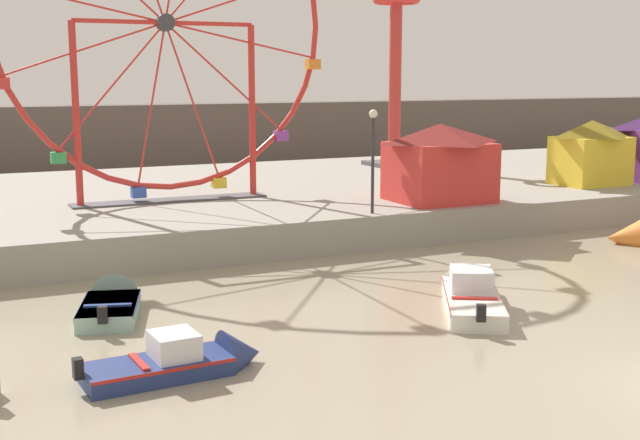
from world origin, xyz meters
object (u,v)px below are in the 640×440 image
Objects in this scene: carnival_booth_red_striped at (440,161)px; motorboat_white_red_stripe at (469,291)px; motorboat_navy_blue at (189,360)px; promenade_lamp_near at (373,146)px; motorboat_seafoam at (112,303)px; drop_tower_red_tower at (396,42)px; carnival_booth_yellow_awning at (591,151)px; ferris_wheel_red_frame at (165,28)px.

motorboat_white_red_stripe is at bearing -117.94° from carnival_booth_red_striped.
carnival_booth_red_striped reaches higher than motorboat_navy_blue.
carnival_booth_red_striped is 4.38m from promenade_lamp_near.
motorboat_seafoam is 0.91× the size of motorboat_navy_blue.
drop_tower_red_tower reaches higher than motorboat_navy_blue.
motorboat_navy_blue is 18.59m from carnival_booth_red_striped.
carnival_booth_yellow_awning is (4.29, -11.22, -5.42)m from drop_tower_red_tower.
promenade_lamp_near is at bearing 41.43° from motorboat_navy_blue.
carnival_booth_red_striped is 9.52m from carnival_booth_yellow_awning.
ferris_wheel_red_frame is at bearing 168.80° from carnival_booth_yellow_awning.
ferris_wheel_red_frame is (-5.03, 14.23, 8.04)m from motorboat_white_red_stripe.
drop_tower_red_tower is 3.81× the size of promenade_lamp_near.
motorboat_seafoam is 0.26× the size of drop_tower_red_tower.
motorboat_white_red_stripe is at bearing -70.52° from ferris_wheel_red_frame.
promenade_lamp_near is (6.14, -6.26, -4.48)m from ferris_wheel_red_frame.
motorboat_navy_blue is at bearing 133.79° from motorboat_white_red_stripe.
carnival_booth_red_striped is (14.73, 6.12, 2.77)m from motorboat_seafoam.
promenade_lamp_near is at bearing -158.52° from carnival_booth_red_striped.
motorboat_seafoam is 0.94× the size of carnival_booth_red_striped.
carnival_booth_red_striped is at bearing 21.26° from promenade_lamp_near.
motorboat_white_red_stripe is 0.38× the size of ferris_wheel_red_frame.
motorboat_navy_blue is at bearing -134.90° from promenade_lamp_near.
motorboat_navy_blue is 1.09× the size of promenade_lamp_near.
motorboat_white_red_stripe is 8.80m from promenade_lamp_near.
carnival_booth_red_striped is 1.05× the size of promenade_lamp_near.
motorboat_navy_blue is 18.77m from ferris_wheel_red_frame.
ferris_wheel_red_frame is at bearing -152.60° from drop_tower_red_tower.
drop_tower_red_tower reaches higher than carnival_booth_red_striped.
motorboat_seafoam is at bearing -164.30° from carnival_booth_yellow_awning.
ferris_wheel_red_frame is 0.94× the size of drop_tower_red_tower.
motorboat_white_red_stripe is at bearing 10.12° from motorboat_navy_blue.
drop_tower_red_tower is (19.86, 18.74, 8.12)m from motorboat_seafoam.
motorboat_white_red_stripe is 11.13m from carnival_booth_red_striped.
drop_tower_red_tower is at bearing 47.97° from motorboat_navy_blue.
motorboat_white_red_stripe is 0.36× the size of drop_tower_red_tower.
motorboat_seafoam is 16.18m from carnival_booth_red_striped.
ferris_wheel_red_frame is 17.19m from drop_tower_red_tower.
drop_tower_red_tower is 17.44m from promenade_lamp_near.
promenade_lamp_near is (1.10, 7.97, 3.56)m from motorboat_white_red_stripe.
motorboat_white_red_stripe is (9.05, 2.22, 0.04)m from motorboat_navy_blue.
carnival_booth_red_striped is (-5.13, -12.62, -5.35)m from drop_tower_red_tower.
ferris_wheel_red_frame is at bearing -6.06° from motorboat_seafoam.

